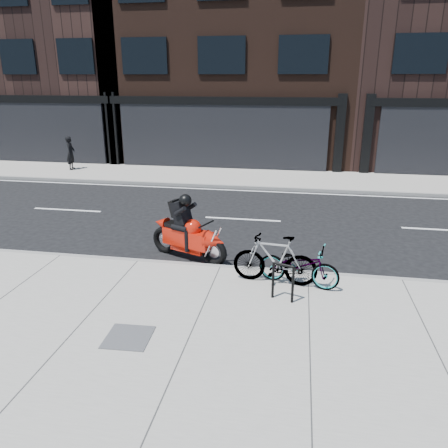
% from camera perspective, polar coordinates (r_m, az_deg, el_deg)
% --- Properties ---
extents(ground, '(120.00, 120.00, 0.00)m').
position_cam_1_polar(ground, '(11.97, 1.19, -2.31)').
color(ground, black).
rests_on(ground, ground).
extents(sidewalk_near, '(60.00, 6.00, 0.13)m').
position_cam_1_polar(sidewalk_near, '(7.57, -4.74, -15.30)').
color(sidewalk_near, gray).
rests_on(sidewalk_near, ground).
extents(sidewalk_far, '(60.00, 3.50, 0.13)m').
position_cam_1_polar(sidewalk_far, '(19.35, 4.68, 6.00)').
color(sidewalk_far, gray).
rests_on(sidewalk_far, ground).
extents(building_midwest, '(10.00, 10.00, 12.00)m').
position_cam_1_polar(building_midwest, '(29.03, -19.63, 21.05)').
color(building_midwest, black).
rests_on(building_midwest, ground).
extents(building_center, '(12.00, 10.00, 14.50)m').
position_cam_1_polar(building_center, '(25.99, 1.83, 25.20)').
color(building_center, black).
rests_on(building_center, ground).
extents(bike_rack, '(0.44, 0.19, 0.77)m').
position_cam_1_polar(bike_rack, '(8.57, 7.71, -7.11)').
color(bike_rack, black).
rests_on(bike_rack, sidewalk_near).
extents(bicycle_front, '(1.80, 0.99, 0.90)m').
position_cam_1_polar(bicycle_front, '(9.23, 9.73, -5.28)').
color(bicycle_front, gray).
rests_on(bicycle_front, sidewalk_near).
extents(bicycle_rear, '(1.83, 0.68, 1.07)m').
position_cam_1_polar(bicycle_rear, '(9.21, 6.66, -4.61)').
color(bicycle_rear, gray).
rests_on(bicycle_rear, sidewalk_near).
extents(motorcycle, '(2.10, 1.16, 1.65)m').
position_cam_1_polar(motorcycle, '(10.63, -4.31, -1.28)').
color(motorcycle, black).
rests_on(motorcycle, ground).
extents(pedestrian, '(0.47, 0.62, 1.54)m').
position_cam_1_polar(pedestrian, '(21.94, -19.40, 8.75)').
color(pedestrian, black).
rests_on(pedestrian, sidewalk_far).
extents(utility_grate, '(0.78, 0.78, 0.02)m').
position_cam_1_polar(utility_grate, '(7.74, -12.39, -14.23)').
color(utility_grate, '#555457').
rests_on(utility_grate, sidewalk_near).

